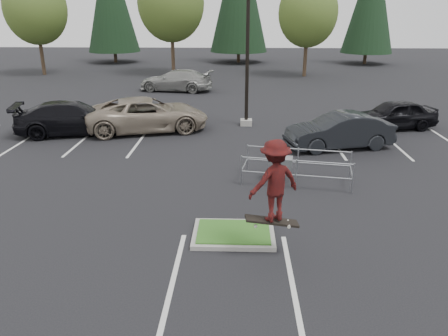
{
  "coord_description": "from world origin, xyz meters",
  "views": [
    {
      "loc": [
        0.1,
        -10.48,
        5.82
      ],
      "look_at": [
        -0.31,
        1.5,
        1.42
      ],
      "focal_mm": 35.0,
      "sensor_mm": 36.0,
      "label": 1
    }
  ],
  "objects_px": {
    "decid_b": "(171,5)",
    "decid_c": "(308,15)",
    "skateboarder": "(274,181)",
    "car_l_black": "(72,118)",
    "decid_a": "(36,11)",
    "car_r_black": "(394,115)",
    "car_l_tan": "(146,115)",
    "light_pole": "(248,35)",
    "cart_corral": "(285,163)",
    "car_r_charc": "(339,131)",
    "car_far_silver": "(177,80)"
  },
  "relations": [
    {
      "from": "cart_corral",
      "to": "car_l_black",
      "type": "xyz_separation_m",
      "value": [
        -9.74,
        5.97,
        0.12
      ]
    },
    {
      "from": "car_l_tan",
      "to": "decid_c",
      "type": "bearing_deg",
      "value": -43.73
    },
    {
      "from": "light_pole",
      "to": "cart_corral",
      "type": "xyz_separation_m",
      "value": [
        1.24,
        -7.93,
        -3.89
      ]
    },
    {
      "from": "car_r_charc",
      "to": "car_far_silver",
      "type": "distance_m",
      "value": 16.56
    },
    {
      "from": "car_far_silver",
      "to": "car_r_charc",
      "type": "bearing_deg",
      "value": 42.63
    },
    {
      "from": "car_l_tan",
      "to": "car_l_black",
      "type": "bearing_deg",
      "value": 85.03
    },
    {
      "from": "decid_c",
      "to": "car_l_tan",
      "type": "height_order",
      "value": "decid_c"
    },
    {
      "from": "decid_a",
      "to": "car_far_silver",
      "type": "relative_size",
      "value": 1.66
    },
    {
      "from": "light_pole",
      "to": "car_l_tan",
      "type": "relative_size",
      "value": 1.69
    },
    {
      "from": "decid_b",
      "to": "car_r_charc",
      "type": "bearing_deg",
      "value": -64.88
    },
    {
      "from": "decid_a",
      "to": "car_r_black",
      "type": "xyz_separation_m",
      "value": [
        26.01,
        -18.53,
        -4.85
      ]
    },
    {
      "from": "light_pole",
      "to": "car_r_black",
      "type": "distance_m",
      "value": 8.43
    },
    {
      "from": "light_pole",
      "to": "decid_c",
      "type": "xyz_separation_m",
      "value": [
        5.49,
        17.83,
        0.69
      ]
    },
    {
      "from": "decid_a",
      "to": "car_l_black",
      "type": "relative_size",
      "value": 1.62
    },
    {
      "from": "decid_a",
      "to": "cart_corral",
      "type": "height_order",
      "value": "decid_a"
    },
    {
      "from": "skateboarder",
      "to": "car_far_silver",
      "type": "bearing_deg",
      "value": -103.95
    },
    {
      "from": "car_r_black",
      "to": "decid_b",
      "type": "bearing_deg",
      "value": -156.59
    },
    {
      "from": "light_pole",
      "to": "decid_c",
      "type": "distance_m",
      "value": 18.67
    },
    {
      "from": "decid_a",
      "to": "car_far_silver",
      "type": "height_order",
      "value": "decid_a"
    },
    {
      "from": "cart_corral",
      "to": "skateboarder",
      "type": "bearing_deg",
      "value": -89.15
    },
    {
      "from": "light_pole",
      "to": "decid_b",
      "type": "relative_size",
      "value": 1.05
    },
    {
      "from": "decid_b",
      "to": "car_far_silver",
      "type": "height_order",
      "value": "decid_b"
    },
    {
      "from": "decid_c",
      "to": "car_r_charc",
      "type": "xyz_separation_m",
      "value": [
        -1.49,
        -21.71,
        -4.49
      ]
    },
    {
      "from": "decid_a",
      "to": "car_r_black",
      "type": "relative_size",
      "value": 2.06
    },
    {
      "from": "cart_corral",
      "to": "car_r_black",
      "type": "relative_size",
      "value": 0.91
    },
    {
      "from": "decid_b",
      "to": "decid_c",
      "type": "relative_size",
      "value": 1.15
    },
    {
      "from": "cart_corral",
      "to": "light_pole",
      "type": "bearing_deg",
      "value": 108.84
    },
    {
      "from": "decid_c",
      "to": "car_r_black",
      "type": "xyz_separation_m",
      "value": [
        2.01,
        -18.33,
        -4.52
      ]
    },
    {
      "from": "car_l_black",
      "to": "car_r_black",
      "type": "bearing_deg",
      "value": -98.03
    },
    {
      "from": "decid_b",
      "to": "decid_c",
      "type": "bearing_deg",
      "value": -3.34
    },
    {
      "from": "car_l_black",
      "to": "car_r_charc",
      "type": "height_order",
      "value": "car_l_black"
    },
    {
      "from": "light_pole",
      "to": "car_far_silver",
      "type": "bearing_deg",
      "value": 116.73
    },
    {
      "from": "skateboarder",
      "to": "car_l_black",
      "type": "relative_size",
      "value": 0.4
    },
    {
      "from": "car_far_silver",
      "to": "car_r_black",
      "type": "bearing_deg",
      "value": 59.62
    },
    {
      "from": "decid_c",
      "to": "cart_corral",
      "type": "height_order",
      "value": "decid_c"
    },
    {
      "from": "decid_c",
      "to": "car_l_black",
      "type": "relative_size",
      "value": 1.53
    },
    {
      "from": "car_r_black",
      "to": "car_far_silver",
      "type": "xyz_separation_m",
      "value": [
        -12.54,
        10.5,
        0.04
      ]
    },
    {
      "from": "skateboarder",
      "to": "decid_c",
      "type": "bearing_deg",
      "value": -126.65
    },
    {
      "from": "decid_b",
      "to": "decid_c",
      "type": "distance_m",
      "value": 12.05
    },
    {
      "from": "decid_b",
      "to": "decid_a",
      "type": "bearing_deg",
      "value": -177.61
    },
    {
      "from": "decid_b",
      "to": "light_pole",
      "type": "bearing_deg",
      "value": -70.65
    },
    {
      "from": "decid_a",
      "to": "decid_b",
      "type": "bearing_deg",
      "value": 2.39
    },
    {
      "from": "cart_corral",
      "to": "car_l_black",
      "type": "height_order",
      "value": "car_l_black"
    },
    {
      "from": "decid_a",
      "to": "car_r_charc",
      "type": "height_order",
      "value": "decid_a"
    },
    {
      "from": "car_l_tan",
      "to": "car_r_black",
      "type": "xyz_separation_m",
      "value": [
        12.5,
        0.84,
        -0.1
      ]
    },
    {
      "from": "cart_corral",
      "to": "car_l_black",
      "type": "bearing_deg",
      "value": 158.43
    },
    {
      "from": "cart_corral",
      "to": "car_r_charc",
      "type": "bearing_deg",
      "value": 65.65
    },
    {
      "from": "skateboarder",
      "to": "car_l_tan",
      "type": "xyz_separation_m",
      "value": [
        -5.43,
        11.66,
        -1.19
      ]
    },
    {
      "from": "car_l_black",
      "to": "car_r_black",
      "type": "distance_m",
      "value": 16.07
    },
    {
      "from": "cart_corral",
      "to": "car_r_charc",
      "type": "distance_m",
      "value": 4.9
    }
  ]
}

